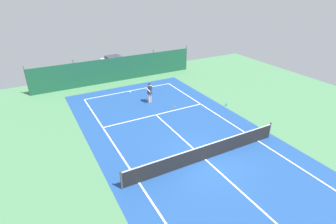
% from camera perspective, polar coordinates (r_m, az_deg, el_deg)
% --- Properties ---
extents(ground_plane, '(36.00, 36.00, 0.00)m').
position_cam_1_polar(ground_plane, '(15.79, 7.90, -9.93)').
color(ground_plane, '#4C8456').
extents(court_surface, '(11.02, 26.60, 0.01)m').
position_cam_1_polar(court_surface, '(15.79, 7.90, -9.92)').
color(court_surface, '#1E478C').
rests_on(court_surface, ground).
extents(tennis_net, '(10.12, 0.10, 1.10)m').
position_cam_1_polar(tennis_net, '(15.49, 8.01, -8.41)').
color(tennis_net, black).
rests_on(tennis_net, ground).
extents(back_fence, '(16.30, 0.98, 2.70)m').
position_cam_1_polar(back_fence, '(28.13, -10.96, 8.07)').
color(back_fence, '#195138').
rests_on(back_fence, ground).
extents(tennis_player, '(0.56, 0.83, 1.64)m').
position_cam_1_polar(tennis_player, '(22.22, -3.88, 4.33)').
color(tennis_player, beige).
rests_on(tennis_player, ground).
extents(tennis_ball_near_player, '(0.07, 0.07, 0.07)m').
position_cam_1_polar(tennis_ball_near_player, '(21.76, 1.40, 1.22)').
color(tennis_ball_near_player, '#CCDB33').
rests_on(tennis_ball_near_player, ground).
extents(parked_car, '(2.34, 4.36, 1.68)m').
position_cam_1_polar(parked_car, '(30.74, -11.21, 9.95)').
color(parked_car, silver).
rests_on(parked_car, ground).
extents(water_bottle, '(0.08, 0.08, 0.24)m').
position_cam_1_polar(water_bottle, '(22.37, 12.25, 1.57)').
color(water_bottle, '#338CD8').
rests_on(water_bottle, ground).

